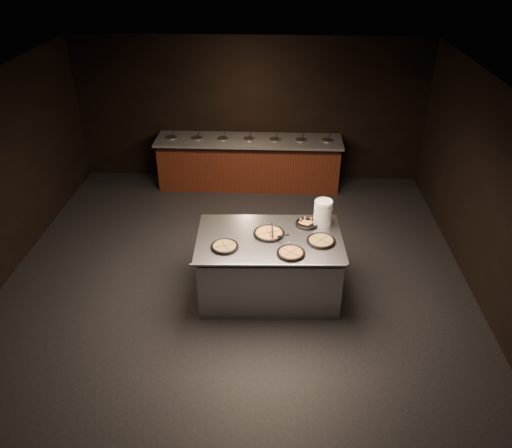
# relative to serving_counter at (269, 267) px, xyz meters

# --- Properties ---
(room) EXTENTS (7.02, 8.02, 2.92)m
(room) POSITION_rel_serving_counter_xyz_m (-0.50, -0.04, 0.99)
(room) COLOR black
(room) RESTS_ON ground
(salad_bar) EXTENTS (3.70, 0.83, 1.18)m
(salad_bar) POSITION_rel_serving_counter_xyz_m (-0.50, 3.52, -0.02)
(salad_bar) COLOR #582914
(salad_bar) RESTS_ON ground
(serving_counter) EXTENTS (2.05, 1.36, 0.96)m
(serving_counter) POSITION_rel_serving_counter_xyz_m (0.00, 0.00, 0.00)
(serving_counter) COLOR #B5B7BC
(serving_counter) RESTS_ON ground
(plate_stack) EXTENTS (0.26, 0.26, 0.37)m
(plate_stack) POSITION_rel_serving_counter_xyz_m (0.75, 0.39, 0.69)
(plate_stack) COLOR silver
(plate_stack) RESTS_ON serving_counter
(pan_veggie_whole) EXTENTS (0.38, 0.38, 0.04)m
(pan_veggie_whole) POSITION_rel_serving_counter_xyz_m (-0.59, -0.27, 0.52)
(pan_veggie_whole) COLOR black
(pan_veggie_whole) RESTS_ON serving_counter
(pan_cheese_whole) EXTENTS (0.44, 0.44, 0.04)m
(pan_cheese_whole) POSITION_rel_serving_counter_xyz_m (-0.01, 0.08, 0.52)
(pan_cheese_whole) COLOR black
(pan_cheese_whole) RESTS_ON serving_counter
(pan_cheese_slices_a) EXTENTS (0.34, 0.34, 0.04)m
(pan_cheese_slices_a) POSITION_rel_serving_counter_xyz_m (0.53, 0.37, 0.52)
(pan_cheese_slices_a) COLOR black
(pan_cheese_slices_a) RESTS_ON serving_counter
(pan_cheese_slices_b) EXTENTS (0.38, 0.38, 0.04)m
(pan_cheese_slices_b) POSITION_rel_serving_counter_xyz_m (0.29, -0.39, 0.52)
(pan_cheese_slices_b) COLOR black
(pan_cheese_slices_b) RESTS_ON serving_counter
(pan_veggie_slices) EXTENTS (0.39, 0.39, 0.04)m
(pan_veggie_slices) POSITION_rel_serving_counter_xyz_m (0.70, -0.07, 0.52)
(pan_veggie_slices) COLOR black
(pan_veggie_slices) RESTS_ON serving_counter
(server_left) EXTENTS (0.11, 0.34, 0.16)m
(server_left) POSITION_rel_serving_counter_xyz_m (0.03, 0.07, 0.58)
(server_left) COLOR #B5B7BC
(server_left) RESTS_ON serving_counter
(server_right) EXTENTS (0.30, 0.28, 0.18)m
(server_right) POSITION_rel_serving_counter_xyz_m (0.22, -0.15, 0.59)
(server_right) COLOR #B5B7BC
(server_right) RESTS_ON serving_counter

